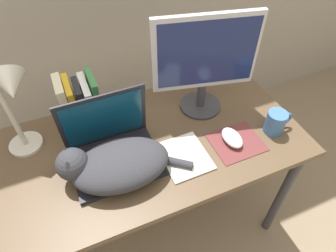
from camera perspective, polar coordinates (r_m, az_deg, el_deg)
name	(u,v)px	position (r m, az deg, el deg)	size (l,w,h in m)	color
desk	(154,154)	(1.29, -2.62, -5.34)	(1.22, 0.64, 0.72)	brown
laptop	(113,149)	(1.15, -10.48, -4.34)	(0.33, 0.25, 0.27)	black
cat	(115,164)	(1.09, -10.13, -7.23)	(0.47, 0.25, 0.15)	#333338
external_monitor	(205,61)	(1.22, 7.04, 12.19)	(0.42, 0.18, 0.44)	#333338
mousepad	(236,142)	(1.25, 12.87, -3.01)	(0.20, 0.18, 0.00)	brown
computer_mouse	(232,138)	(1.23, 12.12, -2.20)	(0.07, 0.11, 0.04)	silver
book_row	(80,103)	(1.28, -16.38, 4.25)	(0.15, 0.16, 0.23)	beige
desk_lamp	(13,100)	(1.14, -27.37, 4.48)	(0.17, 0.17, 0.39)	beige
notepad	(185,156)	(1.17, 3.16, -5.78)	(0.18, 0.20, 0.01)	silver
webcam	(121,97)	(1.37, -8.91, 5.57)	(0.05, 0.05, 0.07)	#232328
mug	(276,122)	(1.30, 19.89, 0.72)	(0.12, 0.08, 0.10)	teal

